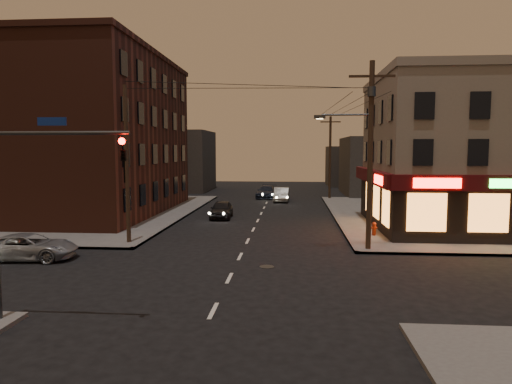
# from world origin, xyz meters

# --- Properties ---
(ground) EXTENTS (120.00, 120.00, 0.00)m
(ground) POSITION_xyz_m (0.00, 0.00, 0.00)
(ground) COLOR black
(ground) RESTS_ON ground
(sidewalk_ne) EXTENTS (24.00, 28.00, 0.15)m
(sidewalk_ne) POSITION_xyz_m (18.00, 19.00, 0.07)
(sidewalk_ne) COLOR #514F4C
(sidewalk_ne) RESTS_ON ground
(sidewalk_nw) EXTENTS (24.00, 28.00, 0.15)m
(sidewalk_nw) POSITION_xyz_m (-18.00, 19.00, 0.07)
(sidewalk_nw) COLOR #514F4C
(sidewalk_nw) RESTS_ON ground
(pizza_building) EXTENTS (15.85, 12.85, 10.50)m
(pizza_building) POSITION_xyz_m (15.93, 13.43, 5.35)
(pizza_building) COLOR gray
(pizza_building) RESTS_ON sidewalk_ne
(brick_apartment) EXTENTS (12.00, 20.00, 13.00)m
(brick_apartment) POSITION_xyz_m (-14.50, 19.00, 6.65)
(brick_apartment) COLOR #4C2418
(brick_apartment) RESTS_ON sidewalk_nw
(bg_building_ne_a) EXTENTS (10.00, 12.00, 7.00)m
(bg_building_ne_a) POSITION_xyz_m (14.00, 38.00, 3.50)
(bg_building_ne_a) COLOR #3F3D3A
(bg_building_ne_a) RESTS_ON ground
(bg_building_nw) EXTENTS (9.00, 10.00, 8.00)m
(bg_building_nw) POSITION_xyz_m (-13.00, 42.00, 4.00)
(bg_building_nw) COLOR #3F3D3A
(bg_building_nw) RESTS_ON ground
(bg_building_ne_b) EXTENTS (8.00, 8.00, 6.00)m
(bg_building_ne_b) POSITION_xyz_m (12.00, 52.00, 3.00)
(bg_building_ne_b) COLOR #3F3D3A
(bg_building_ne_b) RESTS_ON ground
(utility_pole_main) EXTENTS (4.20, 0.44, 10.00)m
(utility_pole_main) POSITION_xyz_m (6.68, 5.80, 5.76)
(utility_pole_main) COLOR #382619
(utility_pole_main) RESTS_ON sidewalk_ne
(utility_pole_far) EXTENTS (0.26, 0.26, 9.00)m
(utility_pole_far) POSITION_xyz_m (6.80, 32.00, 4.65)
(utility_pole_far) COLOR #382619
(utility_pole_far) RESTS_ON sidewalk_ne
(utility_pole_west) EXTENTS (0.24, 0.24, 9.00)m
(utility_pole_west) POSITION_xyz_m (-6.80, 6.50, 4.65)
(utility_pole_west) COLOR #382619
(utility_pole_west) RESTS_ON sidewalk_nw
(traffic_signal) EXTENTS (4.49, 0.32, 6.47)m
(traffic_signal) POSITION_xyz_m (-5.57, -5.60, 4.16)
(traffic_signal) COLOR #333538
(traffic_signal) RESTS_ON ground
(suv_cross) EXTENTS (4.84, 2.55, 1.30)m
(suv_cross) POSITION_xyz_m (-10.48, 2.52, 0.65)
(suv_cross) COLOR gray
(suv_cross) RESTS_ON ground
(sedan_near) EXTENTS (1.81, 4.15, 1.39)m
(sedan_near) POSITION_xyz_m (-3.01, 17.13, 0.70)
(sedan_near) COLOR black
(sedan_near) RESTS_ON ground
(sedan_mid) EXTENTS (1.72, 4.52, 1.47)m
(sedan_mid) POSITION_xyz_m (1.53, 29.58, 0.74)
(sedan_mid) COLOR gray
(sedan_mid) RESTS_ON ground
(sedan_far) EXTENTS (2.45, 5.05, 1.42)m
(sedan_far) POSITION_xyz_m (-0.25, 32.74, 0.71)
(sedan_far) COLOR #182030
(sedan_far) RESTS_ON ground
(fire_hydrant) EXTENTS (0.38, 0.38, 0.83)m
(fire_hydrant) POSITION_xyz_m (7.80, 9.74, 0.61)
(fire_hydrant) COLOR maroon
(fire_hydrant) RESTS_ON sidewalk_ne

